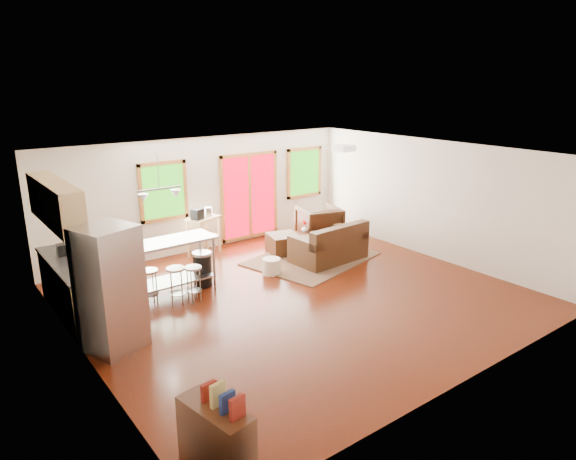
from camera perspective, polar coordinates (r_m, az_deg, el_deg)
floor at (r=9.51m, az=1.09°, el=-7.42°), size 7.50×7.00×0.02m
ceiling at (r=8.78m, az=1.19°, el=8.41°), size 7.50×7.00×0.02m
back_wall at (r=11.94m, az=-9.30°, el=3.96°), size 7.50×0.02×2.60m
left_wall at (r=7.48m, az=-22.31°, el=-4.69°), size 0.02×7.00×2.60m
right_wall at (r=11.68m, az=15.87°, el=3.27°), size 0.02×7.00×2.60m
front_wall at (r=6.80m, az=19.74°, el=-6.49°), size 7.50×0.02×2.60m
window_left at (r=11.43m, az=-13.67°, el=4.19°), size 1.10×0.05×1.30m
french_doors at (r=12.52m, az=-4.29°, el=3.78°), size 1.60×0.05×2.10m
window_right at (r=13.41m, az=1.83°, el=6.41°), size 1.10×0.05×1.30m
rug at (r=11.39m, az=2.61°, el=-3.19°), size 3.01×2.57×0.03m
loveseat at (r=11.20m, az=4.68°, el=-1.81°), size 1.66×1.00×0.86m
coffee_table at (r=11.59m, az=2.62°, el=-1.05°), size 1.19×0.95×0.41m
armchair at (r=12.50m, az=3.46°, el=0.84°), size 1.13×1.09×0.96m
ottoman at (r=11.69m, az=-0.47°, el=-1.55°), size 0.81×0.81×0.45m
pouf at (r=10.50m, az=-1.86°, el=-4.04°), size 0.46×0.46×0.33m
vase at (r=11.92m, az=1.88°, el=0.21°), size 0.18×0.19×0.28m
book at (r=11.89m, az=3.74°, el=0.36°), size 0.22×0.05×0.30m
cabinets at (r=9.23m, az=-23.22°, el=-3.33°), size 0.64×2.24×2.30m
refrigerator at (r=7.86m, az=-19.12°, el=-6.19°), size 0.95×0.93×1.87m
island at (r=9.55m, az=-12.97°, el=-3.01°), size 1.67×0.69×1.05m
cup at (r=9.79m, az=-11.65°, el=-0.66°), size 0.15×0.13×0.13m
bar_stool_a at (r=9.31m, az=-15.13°, el=-5.27°), size 0.32×0.32×0.65m
bar_stool_b at (r=9.20m, az=-12.33°, el=-5.15°), size 0.43×0.43×0.69m
bar_stool_c at (r=9.29m, az=-10.47°, el=-5.00°), size 0.32×0.32×0.65m
trash_can at (r=9.99m, az=-9.48°, el=-4.27°), size 0.46×0.46×0.68m
kitchen_cart at (r=11.55m, az=-9.47°, el=0.79°), size 0.85×0.71×1.12m
bookshelf at (r=5.56m, az=-7.97°, el=-22.02°), size 0.48×0.90×1.01m
ceiling_flush at (r=10.28m, az=6.23°, el=9.05°), size 0.35×0.35×0.12m
pendant_light at (r=9.24m, az=-14.06°, el=3.84°), size 0.80×0.18×0.79m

